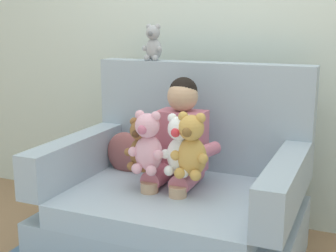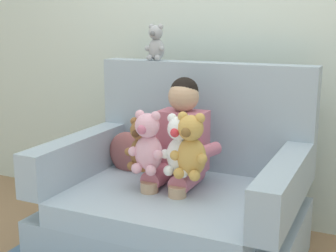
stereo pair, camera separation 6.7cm
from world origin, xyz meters
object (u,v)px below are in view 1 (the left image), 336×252
(throw_pillow, at_px, (126,153))
(plush_brown, at_px, (141,146))
(plush_white, at_px, (180,146))
(plush_pink, at_px, (148,144))
(plush_grey_on_backrest, at_px, (153,44))
(armchair, at_px, (179,203))
(plush_honey, at_px, (191,147))
(seated_child, at_px, (178,146))

(throw_pillow, bearing_deg, plush_brown, -48.64)
(plush_white, xyz_separation_m, plush_pink, (-0.16, -0.04, 0.01))
(plush_grey_on_backrest, distance_m, throw_pillow, 0.69)
(armchair, distance_m, plush_white, 0.39)
(armchair, distance_m, plush_honey, 0.41)
(seated_child, height_order, plush_honey, seated_child)
(plush_brown, distance_m, plush_grey_on_backrest, 0.72)
(plush_white, relative_size, plush_grey_on_backrest, 1.42)
(plush_brown, bearing_deg, plush_honey, -19.54)
(seated_child, xyz_separation_m, plush_honey, (0.14, -0.17, 0.05))
(armchair, xyz_separation_m, plush_honey, (0.12, -0.14, 0.37))
(plush_honey, bearing_deg, armchair, 126.35)
(plush_brown, bearing_deg, plush_grey_on_backrest, 89.90)
(seated_child, xyz_separation_m, throw_pillow, (-0.38, 0.10, -0.11))
(plush_brown, relative_size, plush_pink, 0.85)
(plush_brown, xyz_separation_m, throw_pillow, (-0.23, 0.26, -0.14))
(plush_brown, height_order, plush_honey, plush_honey)
(armchair, distance_m, plush_brown, 0.40)
(armchair, xyz_separation_m, plush_brown, (-0.16, -0.13, 0.34))
(seated_child, xyz_separation_m, plush_brown, (-0.15, -0.16, 0.03))
(armchair, distance_m, seated_child, 0.32)
(armchair, bearing_deg, plush_honey, -49.56)
(plush_white, height_order, throw_pillow, plush_white)
(plush_white, xyz_separation_m, throw_pillow, (-0.45, 0.25, -0.15))
(plush_pink, height_order, plush_grey_on_backrest, plush_grey_on_backrest)
(plush_brown, height_order, throw_pillow, plush_brown)
(plush_brown, xyz_separation_m, plush_pink, (0.06, -0.03, 0.02))
(plush_honey, distance_m, throw_pillow, 0.61)
(plush_brown, relative_size, plush_honey, 0.83)
(seated_child, relative_size, throw_pillow, 3.17)
(plush_brown, bearing_deg, seated_child, 30.74)
(armchair, xyz_separation_m, plush_pink, (-0.11, -0.16, 0.37))
(plush_grey_on_backrest, bearing_deg, plush_white, -57.40)
(seated_child, relative_size, plush_white, 2.63)
(plush_honey, bearing_deg, plush_grey_on_backrest, 127.24)
(armchair, xyz_separation_m, seated_child, (-0.02, 0.03, 0.32))
(plush_white, bearing_deg, plush_pink, -163.02)
(plush_brown, bearing_deg, throw_pillow, 113.98)
(armchair, height_order, plush_brown, armchair)
(seated_child, height_order, plush_white, seated_child)
(plush_honey, xyz_separation_m, plush_grey_on_backrest, (-0.44, 0.50, 0.48))
(plush_white, xyz_separation_m, plush_honey, (0.07, -0.02, 0.01))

